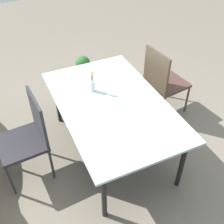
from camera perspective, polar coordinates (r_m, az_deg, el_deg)
ground_plane at (r=3.51m, az=1.30°, el=-8.39°), size 12.00×12.00×0.00m
dining_table at (r=3.07m, az=-0.00°, el=1.07°), size 1.80×1.12×0.74m
chair_far_side at (r=3.07m, az=-16.78°, el=-4.44°), size 0.52×0.52×1.00m
chair_near_right at (r=3.81m, az=10.33°, el=6.61°), size 0.54×0.54×1.00m
flower_vase at (r=3.16m, az=-4.03°, el=5.91°), size 0.06×0.06×0.27m
potted_plant at (r=4.66m, az=-5.95°, el=9.08°), size 0.25×0.25×0.41m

